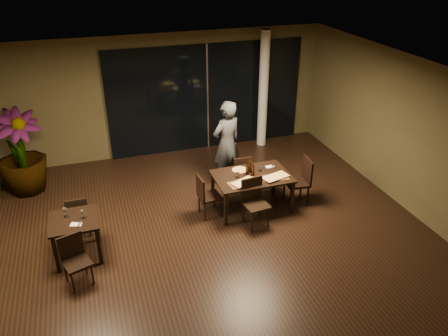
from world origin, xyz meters
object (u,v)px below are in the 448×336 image
chair_main_left (206,194)px  chair_side_near (75,257)px  side_table (75,226)px  bottle_a (247,169)px  bottle_b (253,169)px  diner (227,144)px  chair_side_far (78,214)px  chair_main_right (301,179)px  chair_main_near (254,200)px  main_table (252,179)px  chair_main_far (242,171)px  bottle_c (250,165)px  potted_plant (20,153)px

chair_main_left → chair_side_near: (-2.48, -1.16, -0.02)m
side_table → bottle_a: bottle_a is taller
bottle_a → bottle_b: 0.12m
chair_main_left → diner: 1.45m
chair_side_far → bottle_b: size_ratio=2.83×
chair_main_right → bottle_b: bearing=-89.8°
side_table → chair_main_near: (3.25, -0.02, -0.09)m
main_table → chair_side_far: chair_side_far is taller
chair_main_right → chair_main_left: bearing=-88.1°
main_table → chair_main_left: bearing=179.3°
chair_main_far → bottle_c: (-0.03, -0.56, 0.45)m
main_table → chair_side_near: 3.63m
chair_main_near → bottle_c: bottle_c is taller
chair_main_right → potted_plant: potted_plant is taller
side_table → chair_main_near: chair_main_near is taller
bottle_c → chair_main_left: bearing=-172.3°
main_table → chair_main_near: size_ratio=1.58×
main_table → chair_main_right: 1.06m
chair_main_left → bottle_a: bottle_a is taller
bottle_a → bottle_c: size_ratio=0.80×
potted_plant → bottle_b: size_ratio=6.15×
chair_side_near → bottle_b: bearing=-0.3°
chair_side_near → chair_main_near: bearing=-7.7°
diner → bottle_a: size_ratio=6.97×
main_table → bottle_c: size_ratio=4.29×
chair_main_far → diner: 0.68m
chair_main_far → chair_main_left: 1.21m
chair_main_near → chair_side_near: (-3.28, -0.63, -0.06)m
chair_main_left → main_table: bearing=-95.3°
bottle_b → potted_plant: bearing=153.6°
chair_main_far → chair_side_near: size_ratio=1.01×
chair_main_right → bottle_a: bottle_a is taller
chair_main_near → bottle_b: (0.17, 0.51, 0.37)m
chair_side_far → diner: size_ratio=0.43×
chair_main_left → chair_main_near: bearing=-128.4°
diner → chair_main_near: bearing=70.1°
chair_main_right → bottle_a: size_ratio=3.57×
chair_main_right → bottle_c: 1.13m
side_table → chair_side_near: size_ratio=0.95×
chair_main_near → potted_plant: (-4.25, 2.70, 0.38)m
chair_main_far → chair_main_right: chair_main_right is taller
chair_side_far → chair_side_near: chair_side_near is taller
potted_plant → bottle_c: potted_plant is taller
main_table → chair_main_left: (-0.96, 0.01, -0.18)m
chair_side_near → bottle_c: bearing=2.1°
chair_main_near → chair_side_near: bearing=-176.0°
bottle_b → bottle_c: 0.16m
chair_side_far → potted_plant: size_ratio=0.46×
chair_side_near → bottle_c: bottle_c is taller
chair_main_near → bottle_b: 0.65m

